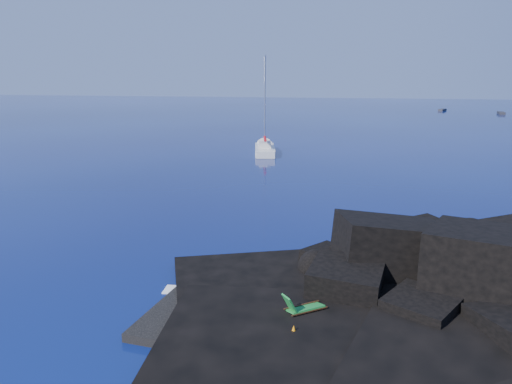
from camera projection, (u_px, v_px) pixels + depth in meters
ground at (146, 317)px, 20.51m from camera, size 400.00×400.00×0.00m
headland at (466, 314)px, 20.80m from camera, size 24.00×24.00×3.60m
beach at (255, 322)px, 20.10m from camera, size 9.08×6.86×0.70m
surf_foam at (284, 279)px, 24.29m from camera, size 10.00×8.00×0.06m
sailboat at (265, 153)px, 63.30m from camera, size 4.72×11.76×12.07m
deck_chair at (306, 303)px, 19.71m from camera, size 1.78×1.63×1.16m
towel at (202, 322)px, 19.37m from camera, size 2.13×1.02×0.06m
sunbather at (202, 318)px, 19.34m from camera, size 1.60×0.40×0.21m
marker_cone at (294, 331)px, 18.20m from camera, size 0.34×0.34×0.49m
distant_boat_a at (442, 111)px, 136.79m from camera, size 2.71×4.08×0.52m
distant_boat_b at (501, 114)px, 125.34m from camera, size 1.76×4.51×0.59m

